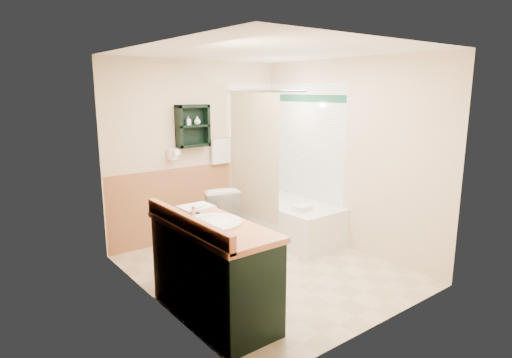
{
  "coord_description": "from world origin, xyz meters",
  "views": [
    {
      "loc": [
        -2.88,
        -3.54,
        2.02
      ],
      "look_at": [
        0.01,
        0.2,
        1.03
      ],
      "focal_mm": 30.0,
      "sensor_mm": 36.0,
      "label": 1
    }
  ],
  "objects_px": {
    "toilet": "(216,214)",
    "bathtub": "(289,220)",
    "wall_shelf": "(193,126)",
    "soap_bottle_b": "(197,121)",
    "vanity_book": "(177,205)",
    "hair_dryer": "(172,154)",
    "vanity": "(213,270)",
    "soap_bottle_a": "(188,123)"
  },
  "relations": [
    {
      "from": "toilet",
      "to": "bathtub",
      "type": "bearing_deg",
      "value": 166.2
    },
    {
      "from": "wall_shelf",
      "to": "soap_bottle_b",
      "type": "xyz_separation_m",
      "value": [
        0.06,
        -0.01,
        0.06
      ]
    },
    {
      "from": "wall_shelf",
      "to": "bathtub",
      "type": "bearing_deg",
      "value": -36.66
    },
    {
      "from": "vanity_book",
      "to": "soap_bottle_b",
      "type": "xyz_separation_m",
      "value": [
        1.12,
        1.55,
        0.61
      ]
    },
    {
      "from": "hair_dryer",
      "to": "vanity_book",
      "type": "xyz_separation_m",
      "value": [
        -0.76,
        -1.58,
        -0.2
      ]
    },
    {
      "from": "hair_dryer",
      "to": "vanity",
      "type": "xyz_separation_m",
      "value": [
        -0.59,
        -1.91,
        -0.76
      ]
    },
    {
      "from": "bathtub",
      "to": "toilet",
      "type": "bearing_deg",
      "value": 150.64
    },
    {
      "from": "vanity",
      "to": "soap_bottle_a",
      "type": "relative_size",
      "value": 12.02
    },
    {
      "from": "bathtub",
      "to": "toilet",
      "type": "relative_size",
      "value": 1.9
    },
    {
      "from": "bathtub",
      "to": "vanity_book",
      "type": "xyz_separation_m",
      "value": [
        -2.08,
        -0.79,
        0.74
      ]
    },
    {
      "from": "bathtub",
      "to": "vanity_book",
      "type": "bearing_deg",
      "value": -159.29
    },
    {
      "from": "wall_shelf",
      "to": "hair_dryer",
      "type": "bearing_deg",
      "value": 175.24
    },
    {
      "from": "vanity",
      "to": "soap_bottle_b",
      "type": "height_order",
      "value": "soap_bottle_b"
    },
    {
      "from": "hair_dryer",
      "to": "vanity_book",
      "type": "height_order",
      "value": "hair_dryer"
    },
    {
      "from": "wall_shelf",
      "to": "vanity",
      "type": "distance_m",
      "value": 2.37
    },
    {
      "from": "toilet",
      "to": "vanity_book",
      "type": "height_order",
      "value": "vanity_book"
    },
    {
      "from": "vanity",
      "to": "toilet",
      "type": "height_order",
      "value": "vanity"
    },
    {
      "from": "wall_shelf",
      "to": "bathtub",
      "type": "distance_m",
      "value": 1.82
    },
    {
      "from": "hair_dryer",
      "to": "soap_bottle_a",
      "type": "height_order",
      "value": "soap_bottle_a"
    },
    {
      "from": "bathtub",
      "to": "soap_bottle_a",
      "type": "height_order",
      "value": "soap_bottle_a"
    },
    {
      "from": "wall_shelf",
      "to": "hair_dryer",
      "type": "relative_size",
      "value": 2.29
    },
    {
      "from": "bathtub",
      "to": "soap_bottle_a",
      "type": "relative_size",
      "value": 13.08
    },
    {
      "from": "vanity",
      "to": "soap_bottle_a",
      "type": "bearing_deg",
      "value": 66.29
    },
    {
      "from": "bathtub",
      "to": "vanity",
      "type": "bearing_deg",
      "value": -149.66
    },
    {
      "from": "wall_shelf",
      "to": "toilet",
      "type": "xyz_separation_m",
      "value": [
        0.16,
        -0.27,
        -1.16
      ]
    },
    {
      "from": "wall_shelf",
      "to": "soap_bottle_b",
      "type": "relative_size",
      "value": 5.14
    },
    {
      "from": "wall_shelf",
      "to": "bathtub",
      "type": "relative_size",
      "value": 0.37
    },
    {
      "from": "vanity",
      "to": "vanity_book",
      "type": "xyz_separation_m",
      "value": [
        -0.17,
        0.34,
        0.56
      ]
    },
    {
      "from": "toilet",
      "to": "soap_bottle_b",
      "type": "xyz_separation_m",
      "value": [
        -0.09,
        0.27,
        1.22
      ]
    },
    {
      "from": "toilet",
      "to": "soap_bottle_a",
      "type": "distance_m",
      "value": 1.25
    },
    {
      "from": "bathtub",
      "to": "soap_bottle_b",
      "type": "distance_m",
      "value": 1.82
    },
    {
      "from": "soap_bottle_b",
      "to": "soap_bottle_a",
      "type": "bearing_deg",
      "value": 180.0
    },
    {
      "from": "wall_shelf",
      "to": "vanity",
      "type": "height_order",
      "value": "wall_shelf"
    },
    {
      "from": "wall_shelf",
      "to": "bathtub",
      "type": "xyz_separation_m",
      "value": [
        1.03,
        -0.76,
        -1.29
      ]
    },
    {
      "from": "bathtub",
      "to": "soap_bottle_a",
      "type": "distance_m",
      "value": 1.89
    },
    {
      "from": "soap_bottle_a",
      "to": "toilet",
      "type": "bearing_deg",
      "value": -50.15
    },
    {
      "from": "hair_dryer",
      "to": "bathtub",
      "type": "distance_m",
      "value": 1.81
    },
    {
      "from": "vanity",
      "to": "hair_dryer",
      "type": "bearing_deg",
      "value": 72.71
    },
    {
      "from": "wall_shelf",
      "to": "soap_bottle_a",
      "type": "xyz_separation_m",
      "value": [
        -0.07,
        -0.01,
        0.04
      ]
    },
    {
      "from": "wall_shelf",
      "to": "soap_bottle_b",
      "type": "bearing_deg",
      "value": -4.46
    },
    {
      "from": "vanity_book",
      "to": "wall_shelf",
      "type": "bearing_deg",
      "value": 32.06
    },
    {
      "from": "vanity_book",
      "to": "toilet",
      "type": "bearing_deg",
      "value": 22.81
    }
  ]
}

